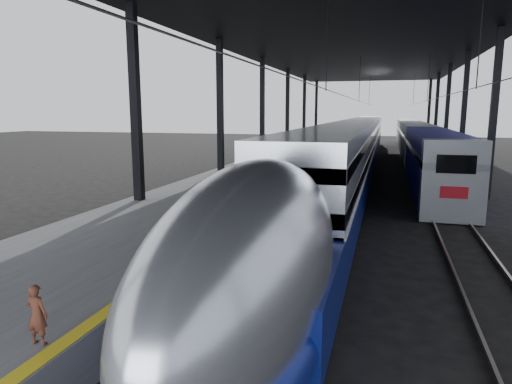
% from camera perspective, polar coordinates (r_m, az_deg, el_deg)
% --- Properties ---
extents(ground, '(160.00, 160.00, 0.00)m').
position_cam_1_polar(ground, '(13.54, -3.24, -10.35)').
color(ground, black).
rests_on(ground, ground).
extents(platform, '(6.00, 80.00, 1.00)m').
position_cam_1_polar(platform, '(33.16, 2.35, 2.75)').
color(platform, '#4C4C4F').
rests_on(platform, ground).
extents(yellow_strip, '(0.30, 80.00, 0.01)m').
position_cam_1_polar(yellow_strip, '(32.57, 7.16, 3.44)').
color(yellow_strip, gold).
rests_on(yellow_strip, platform).
extents(rails, '(6.52, 80.00, 0.16)m').
position_cam_1_polar(rails, '(32.32, 16.27, 1.41)').
color(rails, slate).
rests_on(rails, ground).
extents(canopy, '(18.00, 75.00, 9.47)m').
position_cam_1_polar(canopy, '(32.36, 12.27, 17.66)').
color(canopy, black).
rests_on(canopy, ground).
extents(tgv_train, '(2.80, 65.20, 4.01)m').
position_cam_1_polar(tgv_train, '(35.21, 12.32, 5.21)').
color(tgv_train, silver).
rests_on(tgv_train, ground).
extents(second_train, '(2.58, 56.05, 3.55)m').
position_cam_1_polar(second_train, '(47.58, 19.36, 5.99)').
color(second_train, navy).
rests_on(second_train, ground).
extents(child, '(0.38, 0.26, 1.02)m').
position_cam_1_polar(child, '(8.34, -25.72, -13.64)').
color(child, '#552A1C').
rests_on(child, platform).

